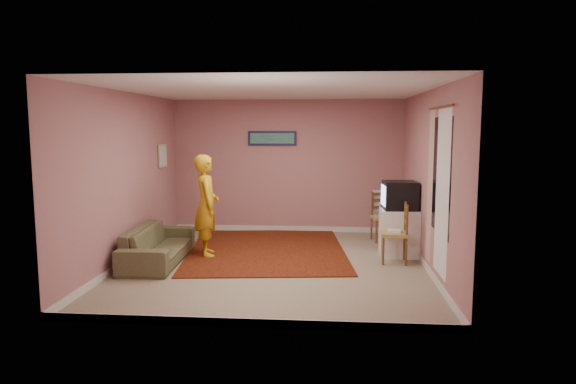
# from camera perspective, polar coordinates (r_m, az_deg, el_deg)

# --- Properties ---
(ground) EXTENTS (5.00, 5.00, 0.00)m
(ground) POSITION_cam_1_polar(r_m,az_deg,el_deg) (7.88, -1.52, -8.01)
(ground) COLOR gray
(ground) RESTS_ON ground
(wall_back) EXTENTS (4.50, 0.02, 2.60)m
(wall_back) POSITION_cam_1_polar(r_m,az_deg,el_deg) (10.12, -0.04, 2.87)
(wall_back) COLOR #A46B6C
(wall_back) RESTS_ON ground
(wall_front) EXTENTS (4.50, 0.02, 2.60)m
(wall_front) POSITION_cam_1_polar(r_m,az_deg,el_deg) (5.18, -4.49, -1.36)
(wall_front) COLOR #A46B6C
(wall_front) RESTS_ON ground
(wall_left) EXTENTS (0.02, 5.00, 2.60)m
(wall_left) POSITION_cam_1_polar(r_m,az_deg,el_deg) (8.19, -17.41, 1.50)
(wall_left) COLOR #A46B6C
(wall_left) RESTS_ON ground
(wall_right) EXTENTS (0.02, 5.00, 2.60)m
(wall_right) POSITION_cam_1_polar(r_m,az_deg,el_deg) (7.73, 15.28, 1.26)
(wall_right) COLOR #A46B6C
(wall_right) RESTS_ON ground
(ceiling) EXTENTS (4.50, 5.00, 0.02)m
(ceiling) POSITION_cam_1_polar(r_m,az_deg,el_deg) (7.62, -1.58, 11.22)
(ceiling) COLOR silver
(ceiling) RESTS_ON wall_back
(baseboard_back) EXTENTS (4.50, 0.02, 0.10)m
(baseboard_back) POSITION_cam_1_polar(r_m,az_deg,el_deg) (10.28, -0.05, -4.09)
(baseboard_back) COLOR silver
(baseboard_back) RESTS_ON ground
(baseboard_front) EXTENTS (4.50, 0.02, 0.10)m
(baseboard_front) POSITION_cam_1_polar(r_m,az_deg,el_deg) (5.51, -4.34, -14.30)
(baseboard_front) COLOR silver
(baseboard_front) RESTS_ON ground
(baseboard_left) EXTENTS (0.02, 5.00, 0.10)m
(baseboard_left) POSITION_cam_1_polar(r_m,az_deg,el_deg) (8.39, -17.03, -7.02)
(baseboard_left) COLOR silver
(baseboard_left) RESTS_ON ground
(baseboard_right) EXTENTS (0.02, 5.00, 0.10)m
(baseboard_right) POSITION_cam_1_polar(r_m,az_deg,el_deg) (7.95, 14.91, -7.74)
(baseboard_right) COLOR silver
(baseboard_right) RESTS_ON ground
(window) EXTENTS (0.01, 1.10, 1.50)m
(window) POSITION_cam_1_polar(r_m,az_deg,el_deg) (6.84, 16.66, 1.72)
(window) COLOR black
(window) RESTS_ON wall_right
(curtain_sheer) EXTENTS (0.01, 0.75, 2.10)m
(curtain_sheer) POSITION_cam_1_polar(r_m,az_deg,el_deg) (6.71, 16.75, -0.10)
(curtain_sheer) COLOR white
(curtain_sheer) RESTS_ON wall_right
(curtain_floral) EXTENTS (0.01, 0.35, 2.10)m
(curtain_floral) POSITION_cam_1_polar(r_m,az_deg,el_deg) (7.39, 15.50, 0.59)
(curtain_floral) COLOR beige
(curtain_floral) RESTS_ON wall_right
(curtain_rod) EXTENTS (0.02, 1.40, 0.02)m
(curtain_rod) POSITION_cam_1_polar(r_m,az_deg,el_deg) (6.80, 16.56, 9.04)
(curtain_rod) COLOR brown
(curtain_rod) RESTS_ON wall_right
(picture_back) EXTENTS (0.95, 0.04, 0.28)m
(picture_back) POSITION_cam_1_polar(r_m,az_deg,el_deg) (10.08, -1.77, 5.99)
(picture_back) COLOR #15193B
(picture_back) RESTS_ON wall_back
(picture_left) EXTENTS (0.04, 0.38, 0.42)m
(picture_left) POSITION_cam_1_polar(r_m,az_deg,el_deg) (9.66, -13.75, 3.94)
(picture_left) COLOR #C7BA89
(picture_left) RESTS_ON wall_left
(area_rug) EXTENTS (2.91, 3.48, 0.02)m
(area_rug) POSITION_cam_1_polar(r_m,az_deg,el_deg) (8.72, -2.37, -6.44)
(area_rug) COLOR black
(area_rug) RESTS_ON ground
(tv_cabinet) EXTENTS (0.60, 0.54, 0.76)m
(tv_cabinet) POSITION_cam_1_polar(r_m,az_deg,el_deg) (8.49, 12.23, -4.43)
(tv_cabinet) COLOR white
(tv_cabinet) RESTS_ON ground
(crt_tv) EXTENTS (0.55, 0.50, 0.45)m
(crt_tv) POSITION_cam_1_polar(r_m,az_deg,el_deg) (8.39, 12.30, -0.37)
(crt_tv) COLOR black
(crt_tv) RESTS_ON tv_cabinet
(chair_a) EXTENTS (0.47, 0.45, 0.48)m
(chair_a) POSITION_cam_1_polar(r_m,az_deg,el_deg) (9.47, 10.56, -2.17)
(chair_a) COLOR tan
(chair_a) RESTS_ON ground
(dvd_player) EXTENTS (0.35, 0.27, 0.05)m
(dvd_player) POSITION_cam_1_polar(r_m,az_deg,el_deg) (9.48, 10.56, -2.53)
(dvd_player) COLOR #B3B3B8
(dvd_player) RESTS_ON chair_a
(blue_throw) EXTENTS (0.37, 0.05, 0.39)m
(blue_throw) POSITION_cam_1_polar(r_m,az_deg,el_deg) (9.63, 10.47, -0.96)
(blue_throw) COLOR #7D98CC
(blue_throw) RESTS_ON chair_a
(chair_b) EXTENTS (0.43, 0.44, 0.50)m
(chair_b) POSITION_cam_1_polar(r_m,az_deg,el_deg) (8.01, 11.75, -3.75)
(chair_b) COLOR tan
(chair_b) RESTS_ON ground
(game_console) EXTENTS (0.22, 0.17, 0.04)m
(game_console) POSITION_cam_1_polar(r_m,az_deg,el_deg) (8.03, 11.74, -4.25)
(game_console) COLOR white
(game_console) RESTS_ON chair_b
(sofa) EXTENTS (0.82, 1.91, 0.55)m
(sofa) POSITION_cam_1_polar(r_m,az_deg,el_deg) (8.19, -14.22, -5.66)
(sofa) COLOR brown
(sofa) RESTS_ON ground
(person) EXTENTS (0.56, 0.69, 1.64)m
(person) POSITION_cam_1_polar(r_m,az_deg,el_deg) (8.34, -9.04, -1.49)
(person) COLOR gold
(person) RESTS_ON ground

